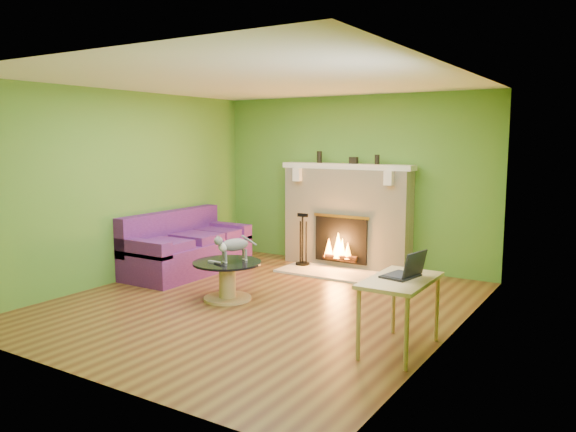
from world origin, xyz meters
name	(u,v)px	position (x,y,z in m)	size (l,w,h in m)	color
floor	(260,303)	(0.00, 0.00, 0.00)	(5.00, 5.00, 0.00)	#572D18
ceiling	(258,81)	(0.00, 0.00, 2.60)	(5.00, 5.00, 0.00)	white
wall_back	(352,181)	(0.00, 2.50, 1.30)	(5.00, 5.00, 0.00)	#51902F
wall_front	(77,222)	(0.00, -2.50, 1.30)	(5.00, 5.00, 0.00)	#51902F
wall_left	(125,186)	(-2.25, 0.00, 1.30)	(5.00, 5.00, 0.00)	#51902F
wall_right	(453,208)	(2.25, 0.00, 1.30)	(5.00, 5.00, 0.00)	#51902F
window_frame	(421,188)	(2.24, -0.90, 1.55)	(1.20, 1.20, 0.00)	silver
window_pane	(420,188)	(2.23, -0.90, 1.55)	(1.06, 1.06, 0.00)	white
fireplace	(346,217)	(0.00, 2.32, 0.77)	(2.10, 0.46, 1.58)	beige
hearth	(330,272)	(0.00, 1.80, 0.01)	(1.50, 0.75, 0.03)	beige
mantel	(347,166)	(0.00, 2.30, 1.54)	(2.10, 0.28, 0.08)	white
sofa	(186,249)	(-1.86, 0.76, 0.34)	(0.89, 1.97, 0.88)	#471962
coffee_table	(227,278)	(-0.43, -0.07, 0.27)	(0.83, 0.83, 0.47)	tan
desk	(400,287)	(1.95, -0.54, 0.60)	(0.54, 0.92, 0.68)	tan
cat	(235,248)	(-0.35, -0.02, 0.64)	(0.20, 0.54, 0.34)	#5E5D62
remote_silver	(214,262)	(-0.53, -0.19, 0.48)	(0.17, 0.04, 0.02)	#979799
remote_black	(219,264)	(-0.41, -0.25, 0.48)	(0.16, 0.04, 0.02)	black
laptop	(401,263)	(1.93, -0.49, 0.81)	(0.30, 0.34, 0.26)	black
fire_tools	(303,239)	(-0.56, 1.95, 0.43)	(0.21, 0.21, 0.80)	black
mantel_vase_left	(319,157)	(-0.48, 2.33, 1.67)	(0.08, 0.08, 0.18)	black
mantel_vase_right	(377,159)	(0.48, 2.33, 1.65)	(0.07, 0.07, 0.14)	black
mantel_box	(354,160)	(0.10, 2.33, 1.63)	(0.12, 0.08, 0.10)	black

